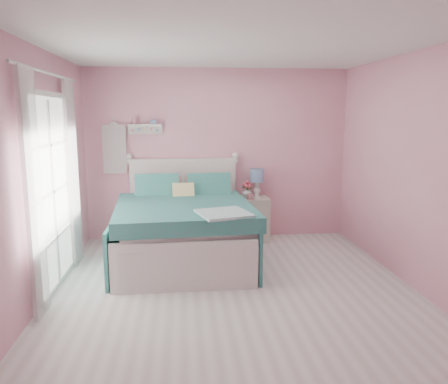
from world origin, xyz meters
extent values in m
plane|color=beige|center=(0.00, 0.00, 0.00)|extent=(4.50, 4.50, 0.00)
plane|color=pink|center=(0.00, 2.25, 1.30)|extent=(4.00, 0.00, 4.00)
plane|color=pink|center=(0.00, -2.25, 1.30)|extent=(4.00, 0.00, 4.00)
plane|color=pink|center=(-2.00, 0.00, 1.30)|extent=(0.00, 4.50, 4.50)
plane|color=pink|center=(2.00, 0.00, 1.30)|extent=(0.00, 4.50, 4.50)
plane|color=white|center=(0.00, 0.00, 2.60)|extent=(4.50, 4.50, 0.00)
cube|color=silver|center=(-0.54, 1.14, 0.23)|extent=(1.71, 2.18, 0.45)
cube|color=silver|center=(-0.54, 1.14, 0.53)|extent=(1.64, 2.11, 0.16)
cube|color=silver|center=(-0.54, 2.19, 0.59)|extent=(1.61, 0.07, 1.19)
cube|color=silver|center=(-0.54, 2.19, 1.22)|extent=(1.67, 0.09, 0.06)
cube|color=silver|center=(-0.54, 0.11, 0.28)|extent=(1.61, 0.06, 0.56)
cube|color=teal|center=(-0.54, 0.99, 0.70)|extent=(1.81, 1.92, 0.18)
cube|color=pink|center=(-0.91, 1.87, 0.81)|extent=(0.70, 0.32, 0.43)
cube|color=pink|center=(-0.17, 1.87, 0.81)|extent=(0.70, 0.32, 0.43)
cube|color=#CCBC59|center=(-0.54, 1.59, 0.81)|extent=(0.31, 0.24, 0.31)
cube|color=beige|center=(0.52, 2.01, 0.33)|extent=(0.46, 0.43, 0.66)
cube|color=silver|center=(0.52, 1.80, 0.53)|extent=(0.40, 0.02, 0.16)
sphere|color=white|center=(0.52, 1.78, 0.53)|extent=(0.03, 0.03, 0.03)
cylinder|color=white|center=(0.58, 2.06, 0.67)|extent=(0.14, 0.14, 0.02)
cylinder|color=white|center=(0.58, 2.06, 0.79)|extent=(0.07, 0.07, 0.24)
cylinder|color=#7091BB|center=(0.58, 2.06, 0.99)|extent=(0.22, 0.22, 0.20)
imported|color=white|center=(0.43, 2.02, 0.74)|extent=(0.17, 0.17, 0.16)
imported|color=#CE8A8D|center=(0.45, 1.88, 0.70)|extent=(0.13, 0.13, 0.08)
sphere|color=#E44D63|center=(0.43, 2.02, 0.89)|extent=(0.06, 0.06, 0.06)
sphere|color=#E44D63|center=(0.47, 2.04, 0.85)|extent=(0.06, 0.06, 0.06)
sphere|color=#E44D63|center=(0.39, 2.03, 0.86)|extent=(0.06, 0.06, 0.06)
sphere|color=#E44D63|center=(0.45, 1.99, 0.83)|extent=(0.06, 0.06, 0.06)
sphere|color=#E44D63|center=(0.40, 2.00, 0.84)|extent=(0.06, 0.06, 0.06)
cube|color=silver|center=(-1.09, 2.17, 1.75)|extent=(0.50, 0.14, 0.04)
cube|color=silver|center=(-1.09, 2.23, 1.68)|extent=(0.50, 0.03, 0.12)
cylinder|color=#D18C99|center=(-1.24, 2.17, 1.82)|extent=(0.06, 0.06, 0.10)
cube|color=#7091BB|center=(-0.97, 2.17, 1.80)|extent=(0.08, 0.06, 0.07)
cube|color=white|center=(-1.55, 2.18, 1.40)|extent=(0.34, 0.03, 0.72)
cube|color=silver|center=(-1.97, 0.40, 2.13)|extent=(0.04, 1.32, 0.06)
cube|color=silver|center=(-1.97, 0.40, 0.03)|extent=(0.04, 1.32, 0.06)
cube|color=silver|center=(-1.97, -0.23, 1.05)|extent=(0.04, 0.06, 2.10)
cube|color=silver|center=(-1.97, 1.03, 1.05)|extent=(0.04, 0.06, 2.10)
cube|color=white|center=(-1.97, 0.40, 1.08)|extent=(0.02, 1.20, 2.04)
cube|color=white|center=(-1.92, -0.34, 1.18)|extent=(0.04, 0.40, 2.32)
cube|color=white|center=(-1.92, 1.14, 1.18)|extent=(0.04, 0.40, 2.32)
camera|label=1|loc=(-0.55, -4.45, 1.93)|focal=35.00mm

